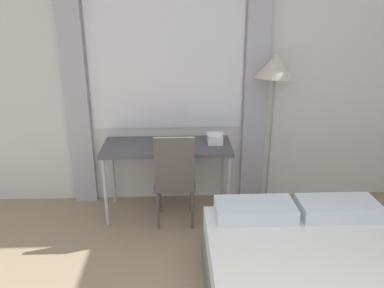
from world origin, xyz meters
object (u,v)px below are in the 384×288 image
Objects in this scene: desk_chair at (175,176)px; telephone at (215,138)px; standing_lamp at (275,77)px; desk at (167,151)px; book at (168,145)px.

telephone is at bearing 35.01° from desk_chair.
desk_chair is 1.39m from standing_lamp.
desk_chair is 0.58× the size of standing_lamp.
desk is at bearing -176.62° from standing_lamp.
desk_chair reaches higher than book.
telephone is at bearing -176.37° from standing_lamp.
desk is 1.31m from standing_lamp.
telephone is at bearing 3.08° from desk.
desk_chair is at bearing -74.14° from book.
standing_lamp is 9.48× the size of telephone.
standing_lamp reaches higher than book.
telephone is (-0.59, -0.04, -0.62)m from standing_lamp.
standing_lamp is (1.01, 0.32, 0.91)m from desk_chair.
desk is 0.08m from book.
desk is at bearing 109.60° from book.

